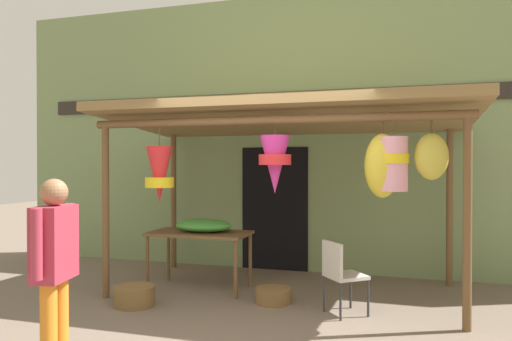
# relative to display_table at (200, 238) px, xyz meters

# --- Properties ---
(ground_plane) EXTENTS (30.00, 30.00, 0.00)m
(ground_plane) POSITION_rel_display_table_xyz_m (1.15, -1.08, -0.71)
(ground_plane) COLOR #756656
(shop_facade) EXTENTS (10.38, 0.29, 4.48)m
(shop_facade) POSITION_rel_display_table_xyz_m (1.15, 1.62, 1.53)
(shop_facade) COLOR #7A9360
(shop_facade) RESTS_ON ground_plane
(market_stall_canopy) EXTENTS (4.80, 2.43, 2.51)m
(market_stall_canopy) POSITION_rel_display_table_xyz_m (1.26, 0.02, 1.47)
(market_stall_canopy) COLOR brown
(market_stall_canopy) RESTS_ON ground_plane
(display_table) EXTENTS (1.37, 0.72, 0.79)m
(display_table) POSITION_rel_display_table_xyz_m (0.00, 0.00, 0.00)
(display_table) COLOR brown
(display_table) RESTS_ON ground_plane
(flower_heap_on_table) EXTENTS (0.80, 0.56, 0.18)m
(flower_heap_on_table) POSITION_rel_display_table_xyz_m (0.06, 0.02, 0.17)
(flower_heap_on_table) COLOR green
(flower_heap_on_table) RESTS_ON display_table
(folding_chair) EXTENTS (0.56, 0.56, 0.84)m
(folding_chair) POSITION_rel_display_table_xyz_m (2.00, -0.60, -0.20)
(folding_chair) COLOR beige
(folding_chair) RESTS_ON ground_plane
(wicker_basket_by_table) EXTENTS (0.44, 0.44, 0.19)m
(wicker_basket_by_table) POSITION_rel_display_table_xyz_m (1.15, -0.37, -0.61)
(wicker_basket_by_table) COLOR brown
(wicker_basket_by_table) RESTS_ON ground_plane
(wicker_basket_spare) EXTENTS (0.49, 0.49, 0.24)m
(wicker_basket_spare) POSITION_rel_display_table_xyz_m (-0.44, -0.97, -0.59)
(wicker_basket_spare) COLOR brown
(wicker_basket_spare) RESTS_ON ground_plane
(shopper_by_bananas) EXTENTS (0.29, 0.58, 1.60)m
(shopper_by_bananas) POSITION_rel_display_table_xyz_m (0.01, -2.91, 0.24)
(shopper_by_bananas) COLOR orange
(shopper_by_bananas) RESTS_ON ground_plane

